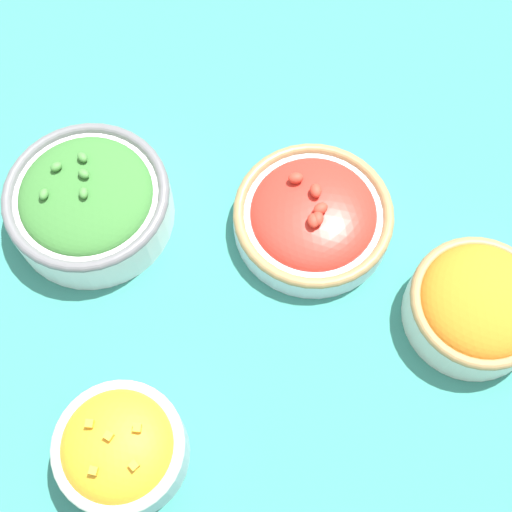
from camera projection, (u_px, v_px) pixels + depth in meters
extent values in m
plane|color=#337F75|center=(256.00, 267.00, 0.77)|extent=(3.00, 3.00, 0.00)
cylinder|color=silver|center=(312.00, 220.00, 0.78)|extent=(0.17, 0.17, 0.03)
torus|color=#997A4C|center=(313.00, 213.00, 0.76)|extent=(0.17, 0.17, 0.01)
ellipsoid|color=red|center=(313.00, 213.00, 0.76)|extent=(0.14, 0.14, 0.04)
ellipsoid|color=red|center=(296.00, 178.00, 0.76)|extent=(0.02, 0.02, 0.01)
ellipsoid|color=red|center=(316.00, 191.00, 0.75)|extent=(0.02, 0.02, 0.01)
ellipsoid|color=red|center=(319.00, 220.00, 0.73)|extent=(0.02, 0.02, 0.01)
ellipsoid|color=red|center=(321.00, 209.00, 0.74)|extent=(0.02, 0.01, 0.01)
ellipsoid|color=red|center=(315.00, 224.00, 0.73)|extent=(0.02, 0.02, 0.01)
cylinder|color=#B2C1CC|center=(123.00, 450.00, 0.67)|extent=(0.12, 0.12, 0.05)
torus|color=silver|center=(118.00, 446.00, 0.65)|extent=(0.12, 0.12, 0.01)
ellipsoid|color=orange|center=(118.00, 446.00, 0.65)|extent=(0.10, 0.10, 0.05)
cube|color=#F4A828|center=(134.00, 466.00, 0.62)|extent=(0.01, 0.01, 0.01)
cube|color=#F4A828|center=(90.00, 424.00, 0.63)|extent=(0.01, 0.01, 0.01)
cube|color=#F4A828|center=(94.00, 471.00, 0.61)|extent=(0.01, 0.01, 0.01)
cube|color=#F4A828|center=(137.00, 428.00, 0.63)|extent=(0.01, 0.01, 0.01)
cube|color=#F4A828|center=(109.00, 436.00, 0.62)|extent=(0.01, 0.01, 0.01)
cylinder|color=white|center=(91.00, 206.00, 0.77)|extent=(0.18, 0.18, 0.05)
torus|color=slate|center=(86.00, 195.00, 0.75)|extent=(0.18, 0.18, 0.01)
ellipsoid|color=#387533|center=(86.00, 195.00, 0.75)|extent=(0.14, 0.14, 0.03)
ellipsoid|color=#47893D|center=(83.00, 193.00, 0.73)|extent=(0.01, 0.02, 0.01)
ellipsoid|color=#47893D|center=(44.00, 194.00, 0.73)|extent=(0.02, 0.02, 0.01)
ellipsoid|color=#47893D|center=(82.00, 157.00, 0.75)|extent=(0.01, 0.01, 0.01)
ellipsoid|color=#47893D|center=(56.00, 167.00, 0.74)|extent=(0.01, 0.01, 0.01)
ellipsoid|color=#47893D|center=(84.00, 174.00, 0.74)|extent=(0.01, 0.02, 0.01)
cylinder|color=silver|center=(474.00, 309.00, 0.73)|extent=(0.14, 0.14, 0.05)
torus|color=#997A4C|center=(481.00, 301.00, 0.71)|extent=(0.14, 0.14, 0.01)
ellipsoid|color=orange|center=(481.00, 301.00, 0.71)|extent=(0.12, 0.12, 0.06)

